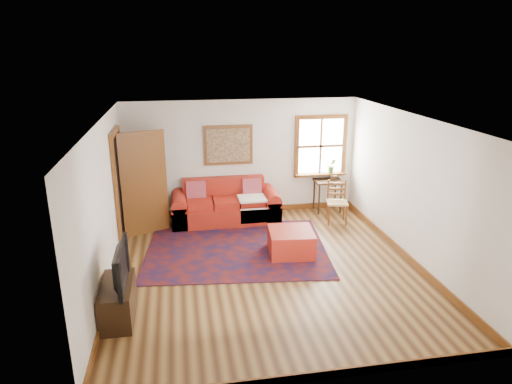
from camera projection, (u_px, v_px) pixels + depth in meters
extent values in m
plane|color=#422711|center=(266.00, 268.00, 7.66)|extent=(5.50, 5.50, 0.00)
cube|color=silver|center=(242.00, 158.00, 9.85)|extent=(5.00, 0.04, 2.50)
cube|color=silver|center=(319.00, 282.00, 4.70)|extent=(5.00, 0.04, 2.50)
cube|color=silver|center=(104.00, 207.00, 6.87)|extent=(0.04, 5.50, 2.50)
cube|color=silver|center=(412.00, 190.00, 7.69)|extent=(0.04, 5.50, 2.50)
cube|color=white|center=(267.00, 120.00, 6.89)|extent=(5.00, 5.50, 0.04)
cube|color=brown|center=(243.00, 210.00, 10.21)|extent=(5.00, 0.03, 0.12)
cube|color=brown|center=(113.00, 277.00, 7.24)|extent=(0.03, 5.50, 0.12)
cube|color=brown|center=(404.00, 254.00, 8.05)|extent=(0.03, 5.50, 0.12)
cube|color=white|center=(320.00, 146.00, 10.07)|extent=(1.00, 0.02, 1.20)
cube|color=brown|center=(322.00, 117.00, 9.85)|extent=(1.18, 0.06, 0.09)
cube|color=brown|center=(319.00, 174.00, 10.25)|extent=(1.18, 0.06, 0.09)
cube|color=brown|center=(297.00, 147.00, 9.96)|extent=(0.09, 0.06, 1.20)
cube|color=brown|center=(344.00, 145.00, 10.14)|extent=(0.09, 0.06, 1.20)
cube|color=brown|center=(321.00, 146.00, 10.05)|extent=(1.00, 0.04, 0.05)
cube|color=brown|center=(320.00, 174.00, 10.18)|extent=(1.15, 0.20, 0.04)
imported|color=#406D26|center=(332.00, 166.00, 10.14)|extent=(0.18, 0.15, 0.33)
cube|color=black|center=(118.00, 190.00, 8.44)|extent=(0.02, 0.90, 2.05)
cube|color=brown|center=(117.00, 198.00, 7.98)|extent=(0.06, 0.09, 2.05)
cube|color=brown|center=(123.00, 182.00, 8.91)|extent=(0.06, 0.09, 2.05)
cube|color=brown|center=(114.00, 132.00, 8.11)|extent=(0.06, 1.08, 0.09)
cube|color=brown|center=(144.00, 184.00, 8.79)|extent=(0.86, 0.35, 2.05)
cube|color=silver|center=(144.00, 179.00, 8.76)|extent=(0.56, 0.22, 1.33)
cube|color=brown|center=(228.00, 145.00, 9.69)|extent=(1.05, 0.04, 0.85)
cube|color=tan|center=(228.00, 145.00, 9.66)|extent=(0.92, 0.03, 0.72)
cube|color=#51120B|center=(236.00, 248.00, 8.39)|extent=(3.50, 2.93, 0.02)
cube|color=#A52115|center=(226.00, 213.00, 9.65)|extent=(2.24, 0.93, 0.39)
cube|color=#A52115|center=(223.00, 188.00, 9.83)|extent=(1.74, 0.25, 0.49)
cube|color=#A52115|center=(179.00, 213.00, 9.47)|extent=(0.31, 0.93, 0.49)
cube|color=#A52115|center=(270.00, 208.00, 9.79)|extent=(0.31, 0.93, 0.49)
cube|color=#C5561B|center=(196.00, 191.00, 9.57)|extent=(0.41, 0.20, 0.42)
cube|color=#C5561B|center=(252.00, 188.00, 9.76)|extent=(0.41, 0.20, 0.42)
cube|color=silver|center=(252.00, 198.00, 9.46)|extent=(0.57, 0.51, 0.04)
cube|color=#A52115|center=(291.00, 242.00, 8.13)|extent=(0.85, 0.85, 0.44)
cube|color=black|center=(328.00, 181.00, 10.11)|extent=(0.60, 0.45, 0.04)
cylinder|color=black|center=(319.00, 200.00, 10.00)|extent=(0.04, 0.04, 0.68)
cylinder|color=black|center=(341.00, 198.00, 10.08)|extent=(0.04, 0.04, 0.68)
cylinder|color=black|center=(314.00, 194.00, 10.35)|extent=(0.04, 0.04, 0.68)
cylinder|color=black|center=(335.00, 193.00, 10.43)|extent=(0.04, 0.04, 0.68)
cube|color=tan|center=(337.00, 203.00, 9.49)|extent=(0.49, 0.48, 0.04)
cylinder|color=brown|center=(329.00, 216.00, 9.41)|extent=(0.04, 0.04, 0.43)
cylinder|color=brown|center=(346.00, 216.00, 9.39)|extent=(0.04, 0.04, 0.43)
cylinder|color=brown|center=(328.00, 200.00, 9.66)|extent=(0.04, 0.04, 0.90)
cylinder|color=brown|center=(345.00, 200.00, 9.64)|extent=(0.04, 0.04, 0.90)
cube|color=brown|center=(337.00, 189.00, 9.58)|extent=(0.36, 0.11, 0.27)
cube|color=black|center=(118.00, 301.00, 6.20)|extent=(0.42, 0.94, 0.52)
imported|color=black|center=(115.00, 267.00, 6.00)|extent=(0.13, 0.98, 0.56)
cylinder|color=silver|center=(122.00, 265.00, 6.46)|extent=(0.12, 0.12, 0.18)
cylinder|color=#FFA53F|center=(122.00, 267.00, 6.47)|extent=(0.07, 0.07, 0.12)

